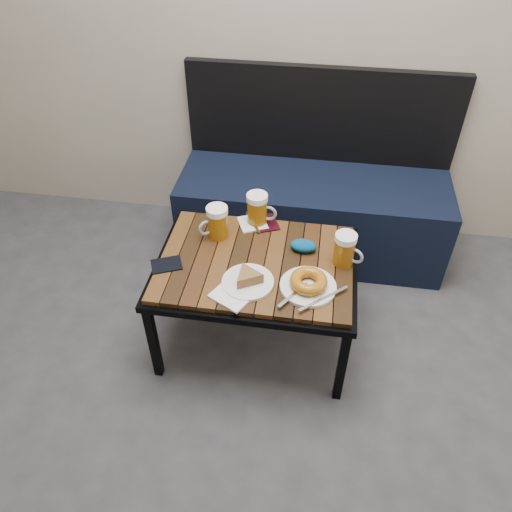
# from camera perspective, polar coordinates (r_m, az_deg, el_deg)

# --- Properties ---
(bench) EXTENTS (1.40, 0.50, 0.95)m
(bench) POSITION_cam_1_polar(r_m,az_deg,el_deg) (2.73, 6.46, 5.73)
(bench) COLOR black
(bench) RESTS_ON ground
(cafe_table) EXTENTS (0.84, 0.62, 0.47)m
(cafe_table) POSITION_cam_1_polar(r_m,az_deg,el_deg) (2.10, 0.00, -1.47)
(cafe_table) COLOR black
(cafe_table) RESTS_ON ground
(beer_mug_left) EXTENTS (0.14, 0.12, 0.15)m
(beer_mug_left) POSITION_cam_1_polar(r_m,az_deg,el_deg) (2.16, -4.48, 3.89)
(beer_mug_left) COLOR #8C550B
(beer_mug_left) RESTS_ON cafe_table
(beer_mug_centre) EXTENTS (0.14, 0.10, 0.15)m
(beer_mug_centre) POSITION_cam_1_polar(r_m,az_deg,el_deg) (2.22, 0.20, 5.39)
(beer_mug_centre) COLOR #8C550B
(beer_mug_centre) RESTS_ON cafe_table
(beer_mug_right) EXTENTS (0.14, 0.11, 0.14)m
(beer_mug_right) POSITION_cam_1_polar(r_m,az_deg,el_deg) (2.05, 10.15, 0.79)
(beer_mug_right) COLOR #8C550B
(beer_mug_right) RESTS_ON cafe_table
(plate_pie) EXTENTS (0.21, 0.21, 0.06)m
(plate_pie) POSITION_cam_1_polar(r_m,az_deg,el_deg) (1.96, -0.94, -2.67)
(plate_pie) COLOR white
(plate_pie) RESTS_ON cafe_table
(plate_bagel) EXTENTS (0.27, 0.26, 0.06)m
(plate_bagel) POSITION_cam_1_polar(r_m,az_deg,el_deg) (1.95, 6.00, -3.13)
(plate_bagel) COLOR white
(plate_bagel) RESTS_ON cafe_table
(napkin_left) EXTENTS (0.16, 0.16, 0.01)m
(napkin_left) POSITION_cam_1_polar(r_m,az_deg,el_deg) (2.26, -0.38, 3.79)
(napkin_left) COLOR white
(napkin_left) RESTS_ON cafe_table
(napkin_right) EXTENTS (0.19, 0.18, 0.01)m
(napkin_right) POSITION_cam_1_polar(r_m,az_deg,el_deg) (1.92, -2.77, -4.50)
(napkin_right) COLOR white
(napkin_right) RESTS_ON cafe_table
(passport_navy) EXTENTS (0.15, 0.13, 0.01)m
(passport_navy) POSITION_cam_1_polar(r_m,az_deg,el_deg) (2.08, -10.19, -0.98)
(passport_navy) COLOR black
(passport_navy) RESTS_ON cafe_table
(passport_burgundy) EXTENTS (0.13, 0.15, 0.01)m
(passport_burgundy) POSITION_cam_1_polar(r_m,az_deg,el_deg) (2.26, 1.29, 3.81)
(passport_burgundy) COLOR black
(passport_burgundy) RESTS_ON cafe_table
(knit_pouch) EXTENTS (0.12, 0.08, 0.05)m
(knit_pouch) POSITION_cam_1_polar(r_m,az_deg,el_deg) (2.12, 5.45, 1.19)
(knit_pouch) COLOR navy
(knit_pouch) RESTS_ON cafe_table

